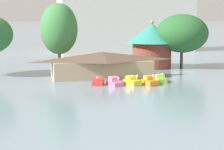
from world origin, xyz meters
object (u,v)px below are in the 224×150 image
(pedal_boat_orange, at_px, (150,81))
(shoreline_tree_mid, at_px, (59,29))
(boathouse, at_px, (102,64))
(background_building_block, at_px, (126,15))
(shoreline_tree_right, at_px, (182,33))
(pedal_boat_yellow, at_px, (132,81))
(pedal_boat_red, at_px, (98,82))
(pedal_boat_pink, at_px, (115,82))
(green_roof_pavilion, at_px, (152,43))
(pedal_boat_lime, at_px, (160,79))

(pedal_boat_orange, relative_size, shoreline_tree_mid, 0.21)
(boathouse, height_order, shoreline_tree_mid, shoreline_tree_mid)
(background_building_block, bearing_deg, shoreline_tree_right, -90.74)
(pedal_boat_yellow, bearing_deg, shoreline_tree_mid, -161.40)
(pedal_boat_red, height_order, boathouse, boathouse)
(pedal_boat_yellow, xyz_separation_m, pedal_boat_orange, (2.48, -0.79, 0.02))
(pedal_boat_pink, distance_m, background_building_block, 60.35)
(pedal_boat_pink, distance_m, shoreline_tree_right, 24.83)
(pedal_boat_red, relative_size, background_building_block, 0.07)
(shoreline_tree_mid, bearing_deg, pedal_boat_orange, -46.93)
(boathouse, xyz_separation_m, shoreline_tree_mid, (-6.52, 3.95, 5.73))
(green_roof_pavilion, distance_m, background_building_block, 39.05)
(boathouse, xyz_separation_m, shoreline_tree_right, (17.93, 8.55, 4.55))
(pedal_boat_orange, bearing_deg, pedal_boat_red, -122.63)
(pedal_boat_yellow, bearing_deg, boathouse, 179.75)
(pedal_boat_red, bearing_deg, pedal_boat_orange, 94.01)
(pedal_boat_lime, bearing_deg, background_building_block, 173.87)
(pedal_boat_lime, relative_size, boathouse, 0.16)
(background_building_block, bearing_deg, shoreline_tree_mid, -118.97)
(green_roof_pavilion, bearing_deg, pedal_boat_pink, -124.08)
(boathouse, bearing_deg, pedal_boat_lime, -40.81)
(pedal_boat_yellow, bearing_deg, pedal_boat_red, -124.29)
(boathouse, xyz_separation_m, green_roof_pavilion, (12.58, 10.86, 2.64))
(pedal_boat_red, xyz_separation_m, shoreline_tree_right, (20.06, 15.11, 6.36))
(boathouse, distance_m, shoreline_tree_mid, 9.54)
(pedal_boat_lime, relative_size, shoreline_tree_right, 0.26)
(green_roof_pavilion, bearing_deg, pedal_boat_orange, -110.69)
(pedal_boat_lime, height_order, green_roof_pavilion, green_roof_pavilion)
(background_building_block, bearing_deg, green_roof_pavilion, -98.74)
(pedal_boat_yellow, xyz_separation_m, boathouse, (-2.75, 7.83, 1.73))
(pedal_boat_orange, relative_size, shoreline_tree_right, 0.25)
(boathouse, xyz_separation_m, background_building_block, (18.45, 49.06, 8.27))
(pedal_boat_pink, relative_size, pedal_boat_orange, 1.22)
(pedal_boat_yellow, bearing_deg, background_building_block, 144.96)
(pedal_boat_red, xyz_separation_m, background_building_block, (20.58, 55.61, 10.08))
(pedal_boat_pink, height_order, background_building_block, background_building_block)
(green_roof_pavilion, distance_m, shoreline_tree_right, 6.13)
(pedal_boat_red, bearing_deg, pedal_boat_yellow, 95.03)
(pedal_boat_pink, relative_size, background_building_block, 0.08)
(pedal_boat_pink, height_order, green_roof_pavilion, green_roof_pavilion)
(pedal_boat_red, xyz_separation_m, pedal_boat_pink, (2.25, -1.00, 0.03))
(pedal_boat_yellow, xyz_separation_m, green_roof_pavilion, (9.83, 18.69, 4.37))
(pedal_boat_red, height_order, background_building_block, background_building_block)
(pedal_boat_pink, relative_size, green_roof_pavilion, 0.32)
(shoreline_tree_right, bearing_deg, pedal_boat_red, -143.01)
(pedal_boat_pink, xyz_separation_m, green_roof_pavilion, (12.46, 18.41, 4.43))
(pedal_boat_orange, height_order, boathouse, boathouse)
(boathouse, bearing_deg, pedal_boat_pink, -89.06)
(pedal_boat_orange, relative_size, background_building_block, 0.07)
(pedal_boat_pink, bearing_deg, pedal_boat_red, -124.62)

